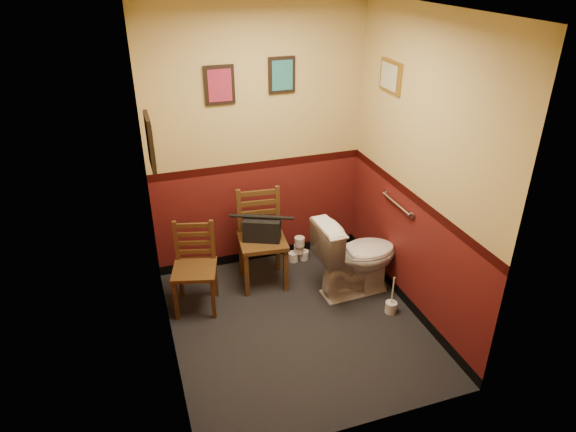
# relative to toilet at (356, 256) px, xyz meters

# --- Properties ---
(floor) EXTENTS (2.20, 2.40, 0.00)m
(floor) POSITION_rel_toilet_xyz_m (-0.72, -0.31, -0.41)
(floor) COLOR black
(floor) RESTS_ON ground
(ceiling) EXTENTS (2.20, 2.40, 0.00)m
(ceiling) POSITION_rel_toilet_xyz_m (-0.72, -0.31, 2.29)
(ceiling) COLOR silver
(ceiling) RESTS_ON ground
(wall_back) EXTENTS (2.20, 0.00, 2.70)m
(wall_back) POSITION_rel_toilet_xyz_m (-0.72, 0.89, 0.94)
(wall_back) COLOR #561513
(wall_back) RESTS_ON ground
(wall_front) EXTENTS (2.20, 0.00, 2.70)m
(wall_front) POSITION_rel_toilet_xyz_m (-0.72, -1.51, 0.94)
(wall_front) COLOR #561513
(wall_front) RESTS_ON ground
(wall_left) EXTENTS (0.00, 2.40, 2.70)m
(wall_left) POSITION_rel_toilet_xyz_m (-1.82, -0.31, 0.94)
(wall_left) COLOR #561513
(wall_left) RESTS_ON ground
(wall_right) EXTENTS (0.00, 2.40, 2.70)m
(wall_right) POSITION_rel_toilet_xyz_m (0.38, -0.31, 0.94)
(wall_right) COLOR #561513
(wall_right) RESTS_ON ground
(grab_bar) EXTENTS (0.05, 0.56, 0.06)m
(grab_bar) POSITION_rel_toilet_xyz_m (0.35, -0.06, 0.54)
(grab_bar) COLOR silver
(grab_bar) RESTS_ON wall_right
(framed_print_back_a) EXTENTS (0.28, 0.04, 0.36)m
(framed_print_back_a) POSITION_rel_toilet_xyz_m (-1.07, 0.87, 1.54)
(framed_print_back_a) COLOR black
(framed_print_back_a) RESTS_ON wall_back
(framed_print_back_b) EXTENTS (0.26, 0.04, 0.34)m
(framed_print_back_b) POSITION_rel_toilet_xyz_m (-0.47, 0.87, 1.59)
(framed_print_back_b) COLOR black
(framed_print_back_b) RESTS_ON wall_back
(framed_print_left) EXTENTS (0.04, 0.30, 0.38)m
(framed_print_left) POSITION_rel_toilet_xyz_m (-1.80, -0.21, 1.44)
(framed_print_left) COLOR black
(framed_print_left) RESTS_ON wall_left
(framed_print_right) EXTENTS (0.04, 0.34, 0.28)m
(framed_print_right) POSITION_rel_toilet_xyz_m (0.36, 0.29, 1.64)
(framed_print_right) COLOR olive
(framed_print_right) RESTS_ON wall_right
(toilet) EXTENTS (0.85, 0.50, 0.81)m
(toilet) POSITION_rel_toilet_xyz_m (0.00, 0.00, 0.00)
(toilet) COLOR white
(toilet) RESTS_ON floor
(toilet_brush) EXTENTS (0.11, 0.11, 0.39)m
(toilet_brush) POSITION_rel_toilet_xyz_m (0.19, -0.43, -0.34)
(toilet_brush) COLOR silver
(toilet_brush) RESTS_ON floor
(chair_left) EXTENTS (0.48, 0.48, 0.84)m
(chair_left) POSITION_rel_toilet_xyz_m (-1.52, 0.27, 0.02)
(chair_left) COLOR brown
(chair_left) RESTS_ON floor
(chair_right) EXTENTS (0.50, 0.50, 0.98)m
(chair_right) POSITION_rel_toilet_xyz_m (-0.82, 0.48, 0.08)
(chair_right) COLOR brown
(chair_right) RESTS_ON floor
(handbag) EXTENTS (0.40, 0.31, 0.26)m
(handbag) POSITION_rel_toilet_xyz_m (-0.82, 0.44, 0.22)
(handbag) COLOR black
(handbag) RESTS_ON chair_right
(tp_stack) EXTENTS (0.23, 0.14, 0.30)m
(tp_stack) POSITION_rel_toilet_xyz_m (-0.34, 0.71, -0.28)
(tp_stack) COLOR silver
(tp_stack) RESTS_ON floor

